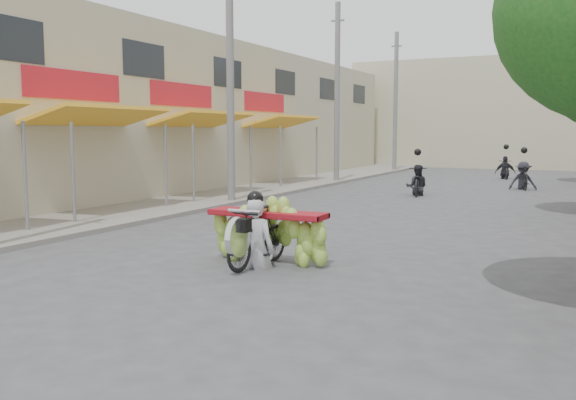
# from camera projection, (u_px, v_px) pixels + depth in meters

# --- Properties ---
(ground) EXTENTS (120.00, 120.00, 0.00)m
(ground) POSITION_uv_depth(u_px,v_px,m) (70.00, 345.00, 6.63)
(ground) COLOR #4E4E53
(ground) RESTS_ON ground
(sidewalk_left) EXTENTS (4.00, 60.00, 0.12)m
(sidewalk_left) POSITION_uv_depth(u_px,v_px,m) (237.00, 192.00, 23.07)
(sidewalk_left) COLOR gray
(sidewalk_left) RESTS_ON ground
(shophouse_row_left) EXTENTS (9.77, 40.00, 6.00)m
(shophouse_row_left) POSITION_uv_depth(u_px,v_px,m) (115.00, 114.00, 24.05)
(shophouse_row_left) COLOR #BCB595
(shophouse_row_left) RESTS_ON ground
(far_building) EXTENTS (20.00, 6.00, 7.00)m
(far_building) POSITION_uv_depth(u_px,v_px,m) (511.00, 114.00, 40.01)
(far_building) COLOR #BCB595
(far_building) RESTS_ON ground
(utility_pole_mid) EXTENTS (0.60, 0.24, 8.00)m
(utility_pole_mid) POSITION_uv_depth(u_px,v_px,m) (230.00, 77.00, 19.25)
(utility_pole_mid) COLOR slate
(utility_pole_mid) RESTS_ON ground
(utility_pole_far) EXTENTS (0.60, 0.24, 8.00)m
(utility_pole_far) POSITION_uv_depth(u_px,v_px,m) (337.00, 93.00, 27.25)
(utility_pole_far) COLOR slate
(utility_pole_far) RESTS_ON ground
(utility_pole_back) EXTENTS (0.60, 0.24, 8.00)m
(utility_pole_back) POSITION_uv_depth(u_px,v_px,m) (395.00, 102.00, 35.24)
(utility_pole_back) COLOR slate
(utility_pole_back) RESTS_ON ground
(banana_motorbike) EXTENTS (2.20, 1.89, 2.24)m
(banana_motorbike) POSITION_uv_depth(u_px,v_px,m) (261.00, 224.00, 10.50)
(banana_motorbike) COLOR black
(banana_motorbike) RESTS_ON ground
(bg_motorbike_a) EXTENTS (1.01, 1.85, 1.95)m
(bg_motorbike_a) POSITION_uv_depth(u_px,v_px,m) (417.00, 176.00, 22.18)
(bg_motorbike_a) COLOR black
(bg_motorbike_a) RESTS_ON ground
(bg_motorbike_b) EXTENTS (1.17, 1.86, 1.95)m
(bg_motorbike_b) POSITION_uv_depth(u_px,v_px,m) (523.00, 169.00, 24.37)
(bg_motorbike_b) COLOR black
(bg_motorbike_b) RESTS_ON ground
(bg_motorbike_c) EXTENTS (1.06, 1.66, 1.95)m
(bg_motorbike_c) POSITION_uv_depth(u_px,v_px,m) (506.00, 163.00, 29.97)
(bg_motorbike_c) COLOR black
(bg_motorbike_c) RESTS_ON ground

